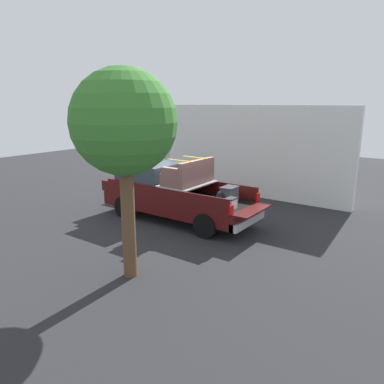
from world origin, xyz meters
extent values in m
plane|color=#262628|center=(0.00, 0.00, 0.00)|extent=(40.00, 40.00, 0.00)
cube|color=#470F0F|center=(0.00, 0.00, 0.61)|extent=(5.50, 1.92, 0.48)
cube|color=black|center=(-1.20, 0.00, 0.87)|extent=(2.80, 1.80, 0.04)
cube|color=#470F0F|center=(-1.20, 0.93, 1.10)|extent=(2.80, 0.06, 0.50)
cube|color=#470F0F|center=(-1.20, -0.93, 1.10)|extent=(2.80, 0.06, 0.50)
cube|color=#470F0F|center=(0.17, 0.00, 1.10)|extent=(0.06, 1.80, 0.50)
cube|color=#470F0F|center=(-2.88, 0.00, 0.87)|extent=(0.55, 1.80, 0.04)
cube|color=#B2B2B7|center=(-0.43, 0.00, 1.37)|extent=(1.25, 1.92, 0.04)
cube|color=#470F0F|center=(1.35, 0.00, 1.10)|extent=(2.30, 1.92, 0.50)
cube|color=#2D3842|center=(1.25, 0.00, 1.64)|extent=(1.94, 1.76, 0.58)
cube|color=#470F0F|center=(2.70, 0.00, 1.04)|extent=(0.40, 1.82, 0.38)
cube|color=#B2B2B7|center=(-2.72, 0.00, 0.49)|extent=(0.24, 1.92, 0.24)
cube|color=red|center=(-2.62, 0.88, 1.03)|extent=(0.06, 0.20, 0.28)
cube|color=red|center=(-2.62, -0.88, 1.03)|extent=(0.06, 0.20, 0.28)
cylinder|color=black|center=(1.75, 0.88, 0.39)|extent=(0.78, 0.30, 0.78)
cylinder|color=black|center=(1.75, -0.88, 0.39)|extent=(0.78, 0.30, 0.78)
cylinder|color=black|center=(-1.75, 0.88, 0.39)|extent=(0.78, 0.30, 0.78)
cylinder|color=black|center=(-1.75, -0.88, 0.39)|extent=(0.78, 0.30, 0.78)
cube|color=#474C56|center=(-1.87, -0.32, 1.12)|extent=(0.40, 0.55, 0.46)
cube|color=#31353C|center=(-1.87, -0.32, 1.37)|extent=(0.44, 0.59, 0.05)
ellipsoid|color=black|center=(-1.75, 0.11, 1.10)|extent=(0.20, 0.30, 0.42)
ellipsoid|color=black|center=(-1.86, 0.11, 1.04)|extent=(0.09, 0.21, 0.18)
cube|color=white|center=(-2.30, 0.33, 1.04)|extent=(0.26, 0.34, 0.30)
cube|color=#262628|center=(-2.30, 0.33, 1.21)|extent=(0.28, 0.36, 0.04)
cube|color=brown|center=(-0.43, 0.00, 1.60)|extent=(0.92, 1.87, 0.42)
cube|color=brown|center=(-0.80, 0.00, 2.01)|extent=(0.16, 1.87, 0.40)
cube|color=brown|center=(-0.38, 0.84, 1.92)|extent=(0.68, 0.20, 0.22)
cube|color=brown|center=(-0.38, -0.84, 1.92)|extent=(0.68, 0.20, 0.22)
cube|color=yellow|center=(-0.43, 0.42, 2.22)|extent=(1.02, 0.03, 0.02)
cube|color=yellow|center=(-0.43, -0.42, 2.22)|extent=(1.02, 0.03, 0.02)
cube|color=white|center=(-0.40, -4.69, 1.97)|extent=(8.81, 0.36, 3.95)
cylinder|color=brown|center=(-1.66, 4.02, 1.46)|extent=(0.32, 0.32, 2.93)
sphere|color=#34742A|center=(-1.66, 4.02, 3.64)|extent=(2.36, 2.36, 2.36)
cylinder|color=#3F4C66|center=(4.29, -3.29, 0.45)|extent=(0.56, 0.56, 0.90)
cylinder|color=#3F4C66|center=(4.29, -3.29, 0.94)|extent=(0.60, 0.60, 0.08)
camera|label=1|loc=(-7.51, 9.64, 4.05)|focal=33.80mm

